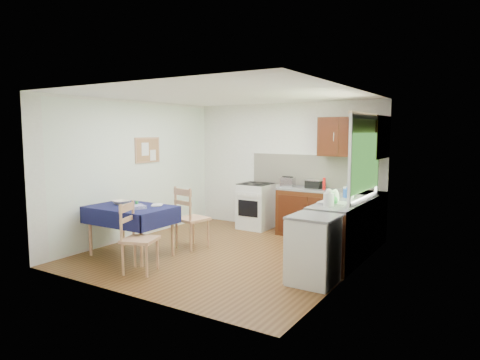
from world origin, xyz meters
The scene contains 33 objects.
floor centered at (0.00, 0.00, 0.00)m, with size 4.20×4.20×0.00m, color #4E2E14.
ceiling centered at (0.00, 0.00, 2.50)m, with size 4.00×4.20×0.02m, color white.
wall_back centered at (0.00, 2.10, 1.25)m, with size 4.00×0.02×2.50m, color silver.
wall_front centered at (0.00, -2.10, 1.25)m, with size 4.00×0.02×2.50m, color silver.
wall_left centered at (-2.00, 0.00, 1.25)m, with size 0.02×4.20×2.50m, color white.
wall_right centered at (2.00, 0.00, 1.25)m, with size 0.02×4.20×2.50m, color silver.
base_cabinets centered at (1.36, 1.26, 0.43)m, with size 1.90×2.30×0.86m.
worktop_back centered at (1.05, 1.80, 0.88)m, with size 1.90×0.60×0.04m, color slate.
worktop_right centered at (1.70, 0.65, 0.88)m, with size 0.60×1.70×0.04m, color slate.
worktop_corner centered at (1.70, 1.80, 0.88)m, with size 0.60×0.60×0.04m, color slate.
splashback centered at (0.65, 2.08, 1.20)m, with size 2.70×0.02×0.60m, color beige.
upper_cabinets centered at (1.52, 1.80, 1.85)m, with size 1.20×0.85×0.70m.
stove centered at (-0.50, 1.80, 0.46)m, with size 0.60×0.61×0.92m.
window centered at (1.97, 0.70, 1.65)m, with size 0.04×1.48×1.26m.
fridge centered at (1.70, -0.55, 0.44)m, with size 0.58×0.60×0.89m.
corkboard centered at (-1.97, 0.30, 1.60)m, with size 0.04×0.62×0.47m.
dining_table centered at (-1.20, -0.90, 0.68)m, with size 1.30×0.88×0.79m.
chair_far centered at (-0.68, -0.08, 0.55)m, with size 0.54×0.54×1.04m.
chair_near centered at (-0.54, -1.43, 0.52)m, with size 0.55×0.55×0.98m.
toaster centered at (0.22, 1.77, 0.99)m, with size 0.26×0.16×0.20m.
sandwich_press centered at (0.73, 1.85, 0.98)m, with size 0.29×0.25×0.17m.
sauce_bottle centered at (0.99, 1.67, 1.01)m, with size 0.05×0.05×0.22m, color red.
yellow_packet centered at (0.74, 1.98, 0.98)m, with size 0.11×0.08×0.15m, color gold.
dish_rack centered at (1.62, 0.38, 0.92)m, with size 0.41×0.31×0.19m.
kettle centered at (1.64, 0.12, 1.01)m, with size 0.15×0.15×0.25m.
cup centered at (1.38, 1.71, 0.94)m, with size 0.11×0.11×0.09m, color silver.
soap_bottle_a centered at (1.70, 0.94, 1.04)m, with size 0.11×0.11×0.28m, color silver.
soap_bottle_b centered at (1.62, 1.02, 1.01)m, with size 0.10×0.10×0.21m, color blue.
soap_bottle_c centered at (1.65, 0.28, 0.99)m, with size 0.13×0.13×0.17m, color #217C33.
plate_bowl centered at (-1.46, -0.84, 0.82)m, with size 0.26×0.26×0.06m, color beige.
book centered at (-0.96, -0.67, 0.80)m, with size 0.17×0.23×0.02m, color white.
spice_jar centered at (-1.07, -0.89, 0.83)m, with size 0.05×0.05×0.09m, color #268C3C.
tea_towel centered at (-0.98, -0.96, 0.81)m, with size 0.26×0.20×0.05m, color #2C2791.
Camera 1 is at (3.72, -5.56, 1.94)m, focal length 32.00 mm.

